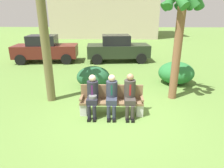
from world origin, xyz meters
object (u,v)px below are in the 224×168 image
Objects in this scene: shrub_mid_lawn at (93,77)px; parked_car_near at (45,49)px; seated_man_left at (92,94)px; palm_tree_short at (182,10)px; parked_car_far at (118,48)px; seated_man_middle at (112,94)px; seated_man_right at (130,93)px; shrub_near_bench at (176,73)px; park_bench at (112,101)px.

shrub_mid_lawn is 5.71m from parked_car_near.
palm_tree_short is at bearing 26.61° from seated_man_left.
parked_car_far is (1.02, 4.71, 0.40)m from shrub_mid_lawn.
seated_man_right is at bearing 0.39° from seated_man_middle.
parked_car_far is at bearing 84.13° from seated_man_left.
seated_man_middle reaches higher than shrub_mid_lawn.
palm_tree_short is 3.11m from shrub_near_bench.
seated_man_middle is at bearing -57.37° from parked_car_near.
park_bench is at bearing -91.38° from parked_car_far.
parked_car_far is (0.17, 7.06, 0.41)m from park_bench.
parked_car_far is at bearing 77.80° from shrub_mid_lawn.
palm_tree_short is at bearing 32.10° from seated_man_middle.
shrub_near_bench is at bearing 8.50° from shrub_mid_lawn.
shrub_mid_lawn is 0.35× the size of parked_car_far.
shrub_mid_lawn is at bearing -51.15° from parked_car_near.
seated_man_right reaches higher than seated_man_left.
park_bench is 4.00m from shrub_near_bench.
seated_man_left is 3.92m from palm_tree_short.
seated_man_left is 0.31× the size of palm_tree_short.
parked_car_near reaches higher than seated_man_left.
parked_car_near reaches higher than park_bench.
seated_man_right is at bearing -126.40° from shrub_near_bench.
seated_man_left is at bearing -95.87° from parked_car_far.
seated_man_middle reaches higher than park_bench.
shrub_near_bench is at bearing -28.44° from parked_car_near.
shrub_mid_lawn is 4.84m from parked_car_far.
parked_car_far reaches higher than seated_man_right.
park_bench is 1.46× the size of seated_man_right.
seated_man_right is at bearing -12.83° from park_bench.
seated_man_middle is at bearing -132.49° from shrub_near_bench.
palm_tree_short reaches higher than shrub_near_bench.
parked_car_near is (-7.19, 3.89, 0.35)m from shrub_near_bench.
shrub_mid_lawn is (-0.85, 2.48, -0.28)m from seated_man_middle.
park_bench is 0.48× the size of parked_car_near.
seated_man_middle is 0.54m from seated_man_right.
seated_man_right reaches higher than park_bench.
seated_man_left is 1.12m from seated_man_right.
seated_man_middle is 2.63m from shrub_mid_lawn.
seated_man_middle is at bearing 0.67° from seated_man_left.
shrub_mid_lawn is at bearing -171.50° from shrub_near_bench.
palm_tree_short reaches higher than parked_car_far.
seated_man_middle is at bearing -70.99° from shrub_mid_lawn.
seated_man_right is 3.75m from shrub_near_bench.
palm_tree_short reaches higher than parked_car_near.
seated_man_right is at bearing -87.00° from parked_car_far.
shrub_mid_lawn is at bearing -102.20° from parked_car_far.
seated_man_middle reaches higher than seated_man_left.
seated_man_left is at bearing -83.59° from shrub_mid_lawn.
park_bench is 3.69m from palm_tree_short.
seated_man_left is at bearing -60.90° from parked_car_near.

